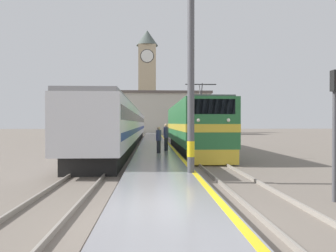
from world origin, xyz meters
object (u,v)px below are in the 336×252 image
passenger_train (126,126)px  person_on_platform (159,139)px  clock_tower (147,78)px  second_waiting_passenger (166,136)px  catenary_mast (192,61)px  signal_post (336,114)px  locomotive_train (192,127)px

passenger_train → person_on_platform: size_ratio=27.64×
passenger_train → clock_tower: 46.91m
person_on_platform → second_waiting_passenger: bearing=72.9°
passenger_train → person_on_platform: passenger_train is taller
catenary_mast → signal_post: bearing=-41.1°
signal_post → catenary_mast: bearing=138.9°
signal_post → locomotive_train: bearing=97.1°
clock_tower → locomotive_train: bearing=-85.7°
person_on_platform → second_waiting_passenger: second_waiting_passenger is taller
locomotive_train → clock_tower: 57.26m
locomotive_train → passenger_train: bearing=119.6°
second_waiting_passenger → person_on_platform: bearing=-107.1°
catenary_mast → second_waiting_passenger: size_ratio=4.66×
person_on_platform → signal_post: bearing=-67.2°
catenary_mast → person_on_platform: (-1.08, 8.24, -3.38)m
catenary_mast → clock_tower: (-2.48, 69.09, 8.91)m
passenger_train → second_waiting_passenger: bearing=-74.7°
locomotive_train → signal_post: 16.57m
locomotive_train → person_on_platform: size_ratio=10.44×
catenary_mast → passenger_train: bearing=100.2°
passenger_train → signal_post: (8.00, -26.92, 0.53)m
second_waiting_passenger → clock_tower: 60.33m
passenger_train → person_on_platform: bearing=-78.4°
clock_tower → person_on_platform: bearing=-88.7°
second_waiting_passenger → catenary_mast: bearing=-87.0°
signal_post → person_on_platform: bearing=112.8°
second_waiting_passenger → passenger_train: bearing=105.3°
passenger_train → signal_post: 28.08m
signal_post → passenger_train: bearing=106.5°
person_on_platform → second_waiting_passenger: size_ratio=0.90×
catenary_mast → clock_tower: 69.70m
second_waiting_passenger → signal_post: signal_post is taller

